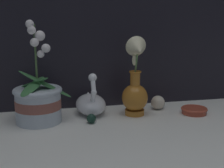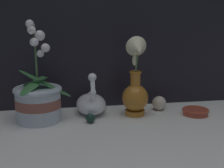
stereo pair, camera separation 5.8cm
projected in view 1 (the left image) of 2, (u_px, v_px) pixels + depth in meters
name	position (u px, v px, depth m)	size (l,w,h in m)	color
ground_plane	(126.00, 128.00, 1.15)	(2.80, 2.80, 0.00)	silver
orchid_potted_plant	(38.00, 100.00, 1.20)	(0.23, 0.22, 0.39)	#B2BCCC
swan_figurine	(91.00, 103.00, 1.31)	(0.12, 0.21, 0.19)	white
blue_vase	(136.00, 87.00, 1.27)	(0.11, 0.13, 0.33)	#B26B23
glass_sphere	(158.00, 102.00, 1.37)	(0.06, 0.06, 0.06)	beige
amber_dish	(194.00, 110.00, 1.32)	(0.11, 0.11, 0.03)	#A8422D
glass_bauble	(91.00, 119.00, 1.20)	(0.04, 0.04, 0.04)	#142D23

